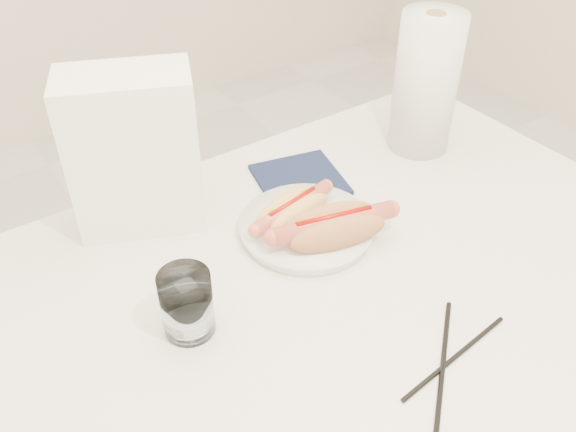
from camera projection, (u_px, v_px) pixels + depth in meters
table at (318, 321)px, 0.93m from camera, size 1.20×0.80×0.75m
plate at (306, 229)px, 0.99m from camera, size 0.24×0.24×0.02m
hotdog_left at (292, 211)px, 0.98m from camera, size 0.16×0.08×0.04m
hotdog_right at (333, 227)px, 0.94m from camera, size 0.20×0.11×0.05m
water_glass at (187, 303)px, 0.81m from camera, size 0.07×0.07×0.10m
chopstick_near at (443, 363)px, 0.79m from camera, size 0.17×0.14×0.01m
chopstick_far at (455, 357)px, 0.80m from camera, size 0.20×0.03×0.01m
napkin_box at (134, 152)px, 0.95m from camera, size 0.22×0.18×0.26m
navy_napkin at (300, 179)px, 1.11m from camera, size 0.18×0.18×0.01m
paper_towel_roll at (426, 84)px, 1.13m from camera, size 0.14×0.14×0.26m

